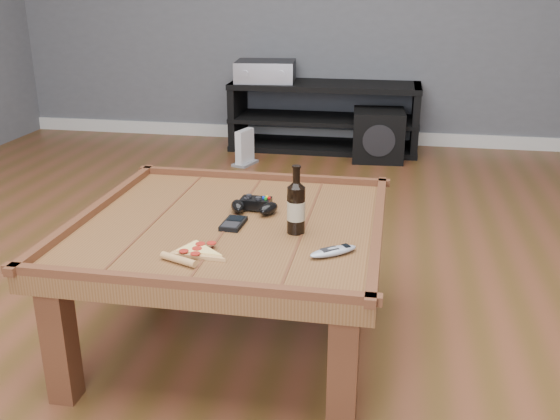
% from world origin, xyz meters
% --- Properties ---
extents(ground, '(6.00, 6.00, 0.00)m').
position_xyz_m(ground, '(0.00, 0.00, 0.00)').
color(ground, '#4E3316').
rests_on(ground, ground).
extents(baseboard, '(5.00, 0.02, 0.10)m').
position_xyz_m(baseboard, '(0.00, 2.99, 0.05)').
color(baseboard, silver).
rests_on(baseboard, ground).
extents(coffee_table, '(1.03, 1.03, 0.48)m').
position_xyz_m(coffee_table, '(0.00, 0.00, 0.39)').
color(coffee_table, '#583419').
rests_on(coffee_table, ground).
extents(media_console, '(1.40, 0.45, 0.50)m').
position_xyz_m(media_console, '(0.00, 2.75, 0.25)').
color(media_console, black).
rests_on(media_console, ground).
extents(beer_bottle, '(0.06, 0.06, 0.22)m').
position_xyz_m(beer_bottle, '(0.23, -0.06, 0.54)').
color(beer_bottle, black).
rests_on(beer_bottle, coffee_table).
extents(game_controller, '(0.19, 0.12, 0.05)m').
position_xyz_m(game_controller, '(0.06, 0.11, 0.47)').
color(game_controller, black).
rests_on(game_controller, coffee_table).
extents(pizza_slice, '(0.21, 0.25, 0.02)m').
position_xyz_m(pizza_slice, '(-0.04, -0.28, 0.46)').
color(pizza_slice, tan).
rests_on(pizza_slice, coffee_table).
extents(smartphone, '(0.07, 0.12, 0.02)m').
position_xyz_m(smartphone, '(0.02, -0.03, 0.46)').
color(smartphone, black).
rests_on(smartphone, coffee_table).
extents(remote_control, '(0.15, 0.13, 0.02)m').
position_xyz_m(remote_control, '(0.36, -0.21, 0.46)').
color(remote_control, gray).
rests_on(remote_control, coffee_table).
extents(av_receiver, '(0.46, 0.40, 0.15)m').
position_xyz_m(av_receiver, '(-0.45, 2.74, 0.58)').
color(av_receiver, black).
rests_on(av_receiver, media_console).
extents(subwoofer, '(0.38, 0.38, 0.35)m').
position_xyz_m(subwoofer, '(0.41, 2.52, 0.18)').
color(subwoofer, black).
rests_on(subwoofer, ground).
extents(game_console, '(0.16, 0.22, 0.25)m').
position_xyz_m(game_console, '(-0.49, 2.21, 0.11)').
color(game_console, gray).
rests_on(game_console, ground).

